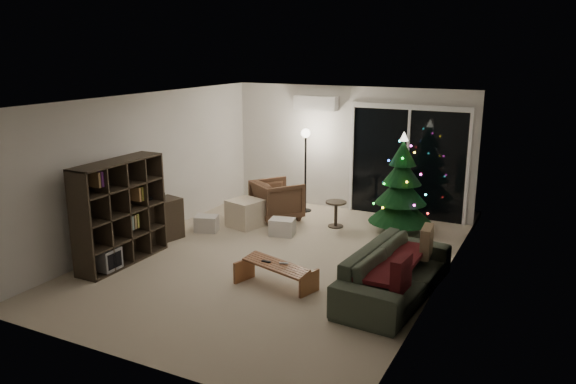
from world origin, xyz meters
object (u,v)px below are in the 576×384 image
at_px(armchair, 277,200).
at_px(coffee_table, 276,275).
at_px(christmas_tree, 402,183).
at_px(sofa, 395,272).
at_px(bookshelf, 111,211).
at_px(media_cabinet, 150,223).

height_order(armchair, coffee_table, armchair).
xyz_separation_m(coffee_table, christmas_tree, (0.87, 3.10, 0.74)).
bearing_deg(sofa, armchair, 56.57).
relative_size(armchair, coffee_table, 0.78).
height_order(bookshelf, coffee_table, bookshelf).
bearing_deg(armchair, bookshelf, 101.89).
xyz_separation_m(sofa, christmas_tree, (-0.68, 2.63, 0.58)).
bearing_deg(bookshelf, christmas_tree, 35.25).
xyz_separation_m(media_cabinet, armchair, (1.27, 2.19, 0.03)).
bearing_deg(bookshelf, armchair, 60.02).
height_order(bookshelf, media_cabinet, bookshelf).
bearing_deg(media_cabinet, armchair, 72.88).
relative_size(armchair, christmas_tree, 0.46).
bearing_deg(bookshelf, sofa, 1.93).
bearing_deg(christmas_tree, coffee_table, -105.69).
bearing_deg(coffee_table, armchair, 134.06).
bearing_deg(bookshelf, coffee_table, -2.57).
height_order(armchair, christmas_tree, christmas_tree).
height_order(sofa, christmas_tree, christmas_tree).
distance_m(armchair, christmas_tree, 2.42).
relative_size(sofa, coffee_table, 2.09).
xyz_separation_m(media_cabinet, sofa, (4.30, -0.17, -0.03)).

